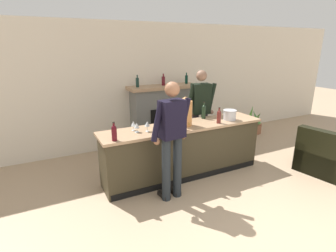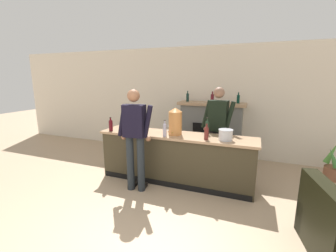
{
  "view_description": "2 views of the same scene",
  "coord_description": "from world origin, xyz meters",
  "views": [
    {
      "loc": [
        -2.29,
        -1.48,
        2.26
      ],
      "look_at": [
        -0.32,
        2.44,
        0.9
      ],
      "focal_mm": 28.0,
      "sensor_mm": 36.0,
      "label": 1
    },
    {
      "loc": [
        1.23,
        -1.59,
        1.97
      ],
      "look_at": [
        -0.33,
        2.45,
        1.04
      ],
      "focal_mm": 24.0,
      "sensor_mm": 36.0,
      "label": 2
    }
  ],
  "objects": [
    {
      "name": "person_bartender",
      "position": [
        0.59,
        2.79,
        1.0
      ],
      "size": [
        0.65,
        0.34,
        1.8
      ],
      "color": "#2A242B",
      "rests_on": "ground_plane"
    },
    {
      "name": "wine_bottle_cabernet_heavy",
      "position": [
        -1.38,
        2.04,
        1.07
      ],
      "size": [
        0.08,
        0.08,
        0.28
      ],
      "color": "#4E0C15",
      "rests_on": "bar_counter"
    },
    {
      "name": "wine_glass_front_left",
      "position": [
        -0.8,
        2.22,
        1.06
      ],
      "size": [
        0.08,
        0.08,
        0.17
      ],
      "color": "silver",
      "rests_on": "bar_counter"
    },
    {
      "name": "person_customer",
      "position": [
        -0.64,
        1.68,
        0.99
      ],
      "size": [
        0.66,
        0.33,
        1.79
      ],
      "color": "#22282D",
      "rests_on": "ground_plane"
    },
    {
      "name": "wine_glass_by_dispenser",
      "position": [
        -0.96,
        2.25,
        1.05
      ],
      "size": [
        0.09,
        0.09,
        0.16
      ],
      "color": "silver",
      "rests_on": "bar_counter"
    },
    {
      "name": "wine_glass_mid_counter",
      "position": [
        -0.98,
        2.36,
        1.05
      ],
      "size": [
        0.08,
        0.08,
        0.16
      ],
      "color": "silver",
      "rests_on": "bar_counter"
    },
    {
      "name": "wine_bottle_rose_blush",
      "position": [
        0.51,
        2.09,
        1.07
      ],
      "size": [
        0.07,
        0.07,
        0.28
      ],
      "color": "maroon",
      "rests_on": "bar_counter"
    },
    {
      "name": "wine_bottle_burgundy_dark",
      "position": [
        0.44,
        2.46,
        1.08
      ],
      "size": [
        0.08,
        0.08,
        0.32
      ],
      "color": "#1C301F",
      "rests_on": "bar_counter"
    },
    {
      "name": "ice_bucket_steel",
      "position": [
        0.82,
        2.17,
        1.03
      ],
      "size": [
        0.24,
        0.24,
        0.18
      ],
      "color": "silver",
      "rests_on": "bar_counter"
    },
    {
      "name": "wall_back_panel",
      "position": [
        0.0,
        4.12,
        1.38
      ],
      "size": [
        12.0,
        0.07,
        2.75
      ],
      "color": "beige",
      "rests_on": "ground_plane"
    },
    {
      "name": "potted_plant_corner",
      "position": [
        2.8,
        3.47,
        0.24
      ],
      "size": [
        0.4,
        0.46,
        0.73
      ],
      "color": "#91593E",
      "rests_on": "ground_plane"
    },
    {
      "name": "bar_counter",
      "position": [
        -0.1,
        2.25,
        0.47
      ],
      "size": [
        2.96,
        0.63,
        0.94
      ],
      "color": "#3A3321",
      "rests_on": "ground_plane"
    },
    {
      "name": "wine_bottle_port_short",
      "position": [
        -0.23,
        2.04,
        1.07
      ],
      "size": [
        0.07,
        0.07,
        0.3
      ],
      "color": "#AEA9C1",
      "rests_on": "bar_counter"
    },
    {
      "name": "fireplace_stone",
      "position": [
        0.27,
        3.86,
        0.71
      ],
      "size": [
        1.61,
        0.52,
        1.66
      ],
      "color": "slate",
      "rests_on": "ground_plane"
    },
    {
      "name": "wine_glass_near_bucket",
      "position": [
        -0.31,
        2.46,
        1.06
      ],
      "size": [
        0.07,
        0.07,
        0.17
      ],
      "color": "silver",
      "rests_on": "bar_counter"
    },
    {
      "name": "copper_dispenser",
      "position": [
        -0.1,
        2.23,
        1.19
      ],
      "size": [
        0.25,
        0.29,
        0.5
      ],
      "color": "#C77F41",
      "rests_on": "bar_counter"
    }
  ]
}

